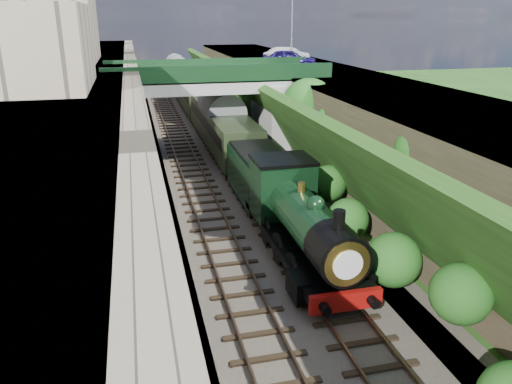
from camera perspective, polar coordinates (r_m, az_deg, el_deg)
ground at (r=17.68m, az=7.50°, el=-16.81°), size 160.00×160.00×0.00m
trackbed at (r=35.18m, az=-4.19°, el=2.39°), size 10.00×90.00×0.20m
retaining_wall at (r=33.89m, az=-13.60°, el=7.17°), size 1.00×90.00×7.00m
street_plateau_left at (r=34.07m, az=-19.52°, el=6.66°), size 6.00×90.00×7.00m
street_plateau_right at (r=37.14m, az=10.43°, el=7.85°), size 8.00×90.00×6.25m
embankment_slope at (r=33.47m, az=4.85°, el=6.11°), size 4.60×90.00×6.41m
track_left at (r=34.88m, az=-7.43°, el=2.37°), size 2.50×90.00×0.20m
track_right at (r=35.35m, az=-2.27°, el=2.76°), size 2.50×90.00×0.20m
road_bridge at (r=38.26m, az=-3.96°, el=9.91°), size 16.00×6.40×7.25m
building_far at (r=43.46m, az=-21.46°, el=17.68°), size 5.00×10.00×6.00m
building_near at (r=27.50m, az=-22.96°, el=15.07°), size 4.00×8.00×4.00m
tree at (r=34.02m, az=6.11°, el=9.62°), size 3.60×3.80×6.60m
lamppost at (r=45.03m, az=4.17°, el=18.37°), size 0.87×0.15×6.00m
car_blue at (r=43.08m, az=3.85°, el=14.94°), size 4.88×3.16×1.55m
car_silver at (r=46.97m, az=3.59°, el=15.29°), size 4.76×3.63×1.50m
locomotive at (r=21.87m, az=5.22°, el=-3.54°), size 3.10×10.22×3.83m
tender at (r=28.58m, az=0.46°, el=1.56°), size 2.70×6.00×3.05m
coach_front at (r=40.40m, az=-3.98°, el=7.50°), size 2.90×18.00×3.70m
coach_middle at (r=58.74m, az=-7.25°, el=11.16°), size 2.90×18.00×3.70m
coach_rear at (r=77.30m, az=-8.99°, el=13.06°), size 2.90×18.00×3.70m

